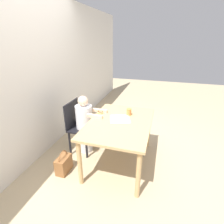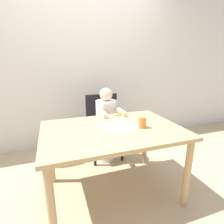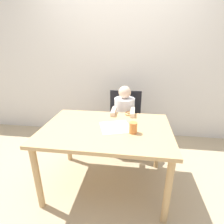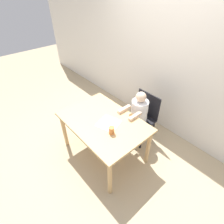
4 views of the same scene
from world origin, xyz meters
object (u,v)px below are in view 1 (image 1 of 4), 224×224
child_figure (85,125)px  handbag (64,164)px  donut (100,112)px  cup (129,112)px  chair (79,125)px

child_figure → handbag: 0.70m
donut → cup: 0.46m
chair → child_figure: bearing=-90.0°
handbag → cup: 1.25m
child_figure → cup: 0.77m
donut → handbag: bearing=152.6°
chair → cup: bearing=-80.9°
donut → cup: (0.06, -0.46, 0.04)m
donut → cup: cup is taller
child_figure → cup: bearing=-79.5°
child_figure → handbag: child_figure is taller
child_figure → donut: size_ratio=10.19×
chair → child_figure: (0.00, -0.11, 0.02)m
chair → donut: chair is taller
chair → cup: size_ratio=8.37×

